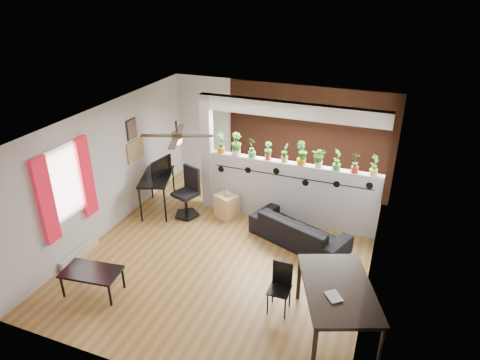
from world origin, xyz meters
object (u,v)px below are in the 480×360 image
Objects in this scene: potted_plant_5 at (302,153)px; potted_plant_9 at (375,164)px; potted_plant_2 at (252,147)px; potted_plant_6 at (319,157)px; dining_table at (338,292)px; office_chair at (188,195)px; potted_plant_8 at (356,162)px; sofa at (299,230)px; potted_plant_3 at (268,150)px; computer_desk at (156,179)px; cube_shelf at (227,206)px; ceiling_fan at (177,137)px; coffee_table at (91,273)px; potted_plant_1 at (236,143)px; potted_plant_0 at (221,142)px; potted_plant_7 at (337,159)px; folding_chair at (281,282)px; cup at (229,193)px; potted_plant_4 at (285,152)px.

potted_plant_5 reaches higher than potted_plant_9.
potted_plant_6 is (1.40, -0.00, -0.01)m from potted_plant_2.
office_chair is at bearing 147.37° from dining_table.
sofa is (-0.84, -0.75, -1.30)m from potted_plant_8.
potted_plant_3 is 2.56m from computer_desk.
office_chair is at bearing -139.58° from cube_shelf.
ceiling_fan is 2.65m from coffee_table.
potted_plant_1 reaches higher than cube_shelf.
potted_plant_2 is 0.39× the size of office_chair.
ceiling_fan is 2.63× the size of potted_plant_0.
potted_plant_7 reaches higher than potted_plant_8.
potted_plant_8 is 5.16m from coffee_table.
potted_plant_8 is at bearing 180.00° from potted_plant_9.
folding_chair is at bearing 165.53° from dining_table.
potted_plant_8 is (2.83, 1.80, -0.74)m from ceiling_fan.
potted_plant_8 is 2.72m from cup.
potted_plant_7 is 0.35m from potted_plant_8.
cube_shelf is 3.93× the size of cup.
ceiling_fan is 1.97m from potted_plant_1.
office_chair is 1.33× the size of folding_chair.
potted_plant_7 is at bearing 0.00° from potted_plant_1.
computer_desk reaches higher than cube_shelf.
sofa is (-0.49, -0.75, -1.31)m from potted_plant_7.
potted_plant_1 is 4.02m from dining_table.
potted_plant_6 reaches higher than cube_shelf.
ceiling_fan is at bearing -120.81° from potted_plant_3.
potted_plant_0 reaches higher than potted_plant_2.
potted_plant_2 is 0.34× the size of computer_desk.
computer_desk is 0.72× the size of dining_table.
potted_plant_5 is (1.76, 0.00, 0.02)m from potted_plant_0.
potted_plant_4 is 2.94m from folding_chair.
dining_table is (2.33, -2.87, -0.82)m from potted_plant_2.
potted_plant_3 is at bearing -0.00° from potted_plant_2.
cube_shelf is 0.32m from cup.
potted_plant_2 is (0.35, 0.00, -0.03)m from potted_plant_1.
potted_plant_1 is at bearing 180.00° from potted_plant_3.
coffee_table is (-3.00, -0.78, -0.10)m from folding_chair.
ceiling_fan is 2.27× the size of cube_shelf.
potted_plant_3 is at bearing 180.00° from potted_plant_8.
dining_table is (1.63, -2.87, -0.80)m from potted_plant_4.
potted_plant_2 is at bearing 180.00° from potted_plant_8.
potted_plant_4 is 2.91× the size of cup.
potted_plant_8 is (1.40, 0.00, 0.01)m from potted_plant_4.
potted_plant_1 is 1.00× the size of potted_plant_5.
potted_plant_9 is 3.91m from office_chair.
dining_table reaches higher than cup.
potted_plant_1 is 0.26× the size of sofa.
potted_plant_0 is 3.73m from coffee_table.
potted_plant_0 is 0.55× the size of folding_chair.
office_chair is (-3.36, -0.58, -1.09)m from potted_plant_8.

